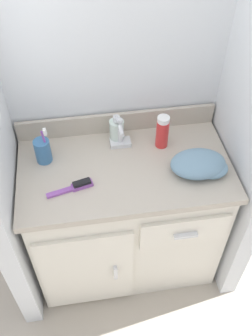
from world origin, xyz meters
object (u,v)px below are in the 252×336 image
shaving_cream_can (162,132)px  hand_towel (201,165)px  hairbrush (76,186)px  toothbrush_cup (43,151)px  soap_dispenser (117,130)px

shaving_cream_can → hand_towel: bearing=-54.8°
hairbrush → toothbrush_cup: bearing=110.6°
shaving_cream_can → soap_dispenser: bearing=162.6°
toothbrush_cup → soap_dispenser: size_ratio=1.24×
toothbrush_cup → shaving_cream_can: (0.50, 0.02, 0.02)m
shaving_cream_can → hand_towel: shaving_cream_can is taller
toothbrush_cup → soap_dispenser: (0.32, 0.07, 0.00)m
soap_dispenser → hairbrush: bearing=-128.0°
shaving_cream_can → hand_towel: 0.22m
shaving_cream_can → toothbrush_cup: bearing=-178.2°
soap_dispenser → hand_towel: (0.31, -0.23, -0.02)m
toothbrush_cup → hairbrush: (0.12, -0.18, -0.04)m
shaving_cream_can → hand_towel: size_ratio=0.66×
hairbrush → hand_towel: hand_towel is taller
toothbrush_cup → soap_dispenser: bearing=13.3°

